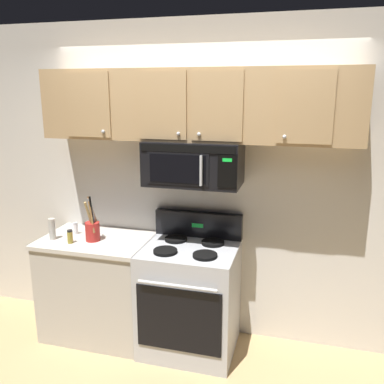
# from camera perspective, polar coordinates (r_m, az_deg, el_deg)

# --- Properties ---
(ground_plane) EXTENTS (8.00, 8.00, 0.00)m
(ground_plane) POSITION_cam_1_polar(r_m,az_deg,el_deg) (3.45, -2.34, -24.42)
(ground_plane) COLOR tan
(back_wall) EXTENTS (5.20, 0.10, 2.70)m
(back_wall) POSITION_cam_1_polar(r_m,az_deg,el_deg) (3.55, 1.27, 1.13)
(back_wall) COLOR silver
(back_wall) RESTS_ON ground_plane
(stove_range) EXTENTS (0.76, 0.69, 1.12)m
(stove_range) POSITION_cam_1_polar(r_m,az_deg,el_deg) (3.53, -0.29, -14.30)
(stove_range) COLOR #B7BABF
(stove_range) RESTS_ON ground_plane
(over_range_microwave) EXTENTS (0.76, 0.43, 0.35)m
(over_range_microwave) POSITION_cam_1_polar(r_m,az_deg,el_deg) (3.27, 0.23, 4.04)
(over_range_microwave) COLOR black
(upper_cabinets) EXTENTS (2.50, 0.36, 0.55)m
(upper_cabinets) POSITION_cam_1_polar(r_m,az_deg,el_deg) (3.25, 0.38, 11.97)
(upper_cabinets) COLOR tan
(counter_segment) EXTENTS (0.93, 0.65, 0.90)m
(counter_segment) POSITION_cam_1_polar(r_m,az_deg,el_deg) (3.83, -12.79, -12.57)
(counter_segment) COLOR #BCB7AD
(counter_segment) RESTS_ON ground_plane
(utensil_crock_red) EXTENTS (0.12, 0.14, 0.39)m
(utensil_crock_red) POSITION_cam_1_polar(r_m,az_deg,el_deg) (3.57, -13.64, -4.94)
(utensil_crock_red) COLOR red
(utensil_crock_red) RESTS_ON counter_segment
(salt_shaker) EXTENTS (0.04, 0.04, 0.10)m
(salt_shaker) POSITION_cam_1_polar(r_m,az_deg,el_deg) (3.78, -15.84, -4.87)
(salt_shaker) COLOR white
(salt_shaker) RESTS_ON counter_segment
(pepper_mill) EXTENTS (0.05, 0.05, 0.18)m
(pepper_mill) POSITION_cam_1_polar(r_m,az_deg,el_deg) (3.70, -18.83, -4.88)
(pepper_mill) COLOR #B7B2A8
(pepper_mill) RESTS_ON counter_segment
(spice_jar) EXTENTS (0.05, 0.05, 0.12)m
(spice_jar) POSITION_cam_1_polar(r_m,az_deg,el_deg) (3.57, -16.56, -5.95)
(spice_jar) COLOR olive
(spice_jar) RESTS_ON counter_segment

